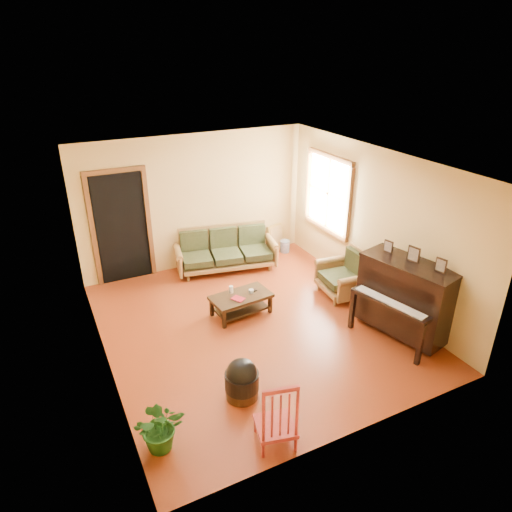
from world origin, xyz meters
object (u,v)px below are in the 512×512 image
sofa (226,250)px  potted_plant (161,426)px  piano (405,299)px  coffee_table (241,305)px  armchair (342,274)px  footstool (242,383)px  red_chair (276,410)px  ceramic_crock (285,246)px

sofa → potted_plant: bearing=-111.4°
sofa → piano: piano is taller
coffee_table → armchair: armchair is taller
armchair → footstool: (-2.66, -1.55, -0.21)m
potted_plant → armchair: bearing=26.3°
armchair → sofa: bearing=133.0°
armchair → red_chair: (-2.63, -2.37, 0.04)m
coffee_table → red_chair: (-0.78, -2.58, 0.28)m
footstool → potted_plant: (-1.13, -0.33, 0.10)m
sofa → potted_plant: sofa is taller
ceramic_crock → potted_plant: (-3.80, -3.90, 0.18)m
coffee_table → armchair: 1.88m
potted_plant → coffee_table: bearing=47.2°
sofa → potted_plant: 4.39m
red_chair → armchair: bearing=55.5°
piano → red_chair: 2.91m
footstool → sofa: bearing=69.9°
coffee_table → ceramic_crock: (1.87, 1.81, -0.05)m
armchair → piano: 1.40m
coffee_table → armchair: bearing=-6.6°
potted_plant → sofa: bearing=57.4°
red_chair → ceramic_crock: (2.64, 4.39, -0.33)m
coffee_table → red_chair: bearing=-106.7°
red_chair → potted_plant: (-1.16, 0.49, -0.16)m
coffee_table → piano: size_ratio=0.70×
sofa → coffee_table: sofa is taller
red_chair → footstool: bearing=105.6°
piano → ceramic_crock: bearing=78.1°
armchair → footstool: bearing=-144.8°
armchair → ceramic_crock: size_ratio=3.29×
piano → potted_plant: bearing=173.7°
armchair → red_chair: bearing=-133.0°
sofa → potted_plant: (-2.37, -3.70, -0.11)m
footstool → red_chair: (0.03, -0.82, 0.25)m
red_chair → ceramic_crock: size_ratio=3.60×
coffee_table → ceramic_crock: size_ratio=3.81×
coffee_table → footstool: bearing=-114.5°
sofa → coffee_table: 1.68m
armchair → red_chair: red_chair is taller
ceramic_crock → red_chair: bearing=-121.0°
piano → coffee_table: bearing=127.4°
sofa → footstool: bearing=-98.9°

